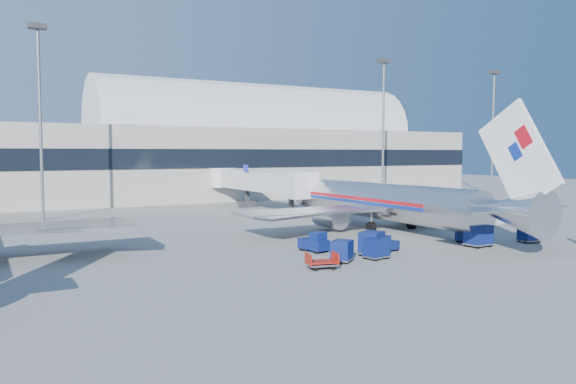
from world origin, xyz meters
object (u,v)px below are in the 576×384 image
jetbridge_near (254,181)px  mast_east (383,109)px  tug_left (314,242)px  cart_train_b (376,248)px  mast_far_east (493,114)px  airliner_main (386,201)px  barrier_near (460,223)px  tug_right (467,235)px  cart_solo_near (478,235)px  cart_train_c (342,251)px  cart_solo_far (529,233)px  barrier_far (503,220)px  barrier_mid (482,221)px  cart_train_a (372,243)px  mast_west (39,93)px  cart_open_red (322,263)px  tug_lead (386,244)px

jetbridge_near → mast_east: mast_east is taller
tug_left → cart_train_b: size_ratio=1.37×
mast_far_east → tug_left: (-58.23, -32.92, -14.05)m
airliner_main → barrier_near: airliner_main is taller
tug_right → cart_solo_near: cart_solo_near is taller
mast_east → cart_train_c: 52.34m
jetbridge_near → cart_solo_far: size_ratio=14.52×
barrier_far → cart_solo_near: cart_solo_near is taller
barrier_mid → cart_train_a: size_ratio=1.16×
mast_east → cart_solo_near: (-19.95, -37.67, -13.81)m
mast_west → tug_left: bearing=-63.0°
tug_left → cart_solo_near: bearing=-119.8°
barrier_mid → cart_train_c: 26.78m
airliner_main → tug_right: airliner_main is taller
tug_right → cart_open_red: (-17.40, -3.42, -0.26)m
mast_far_east → cart_open_red: size_ratio=9.77×
tug_lead → cart_solo_far: (13.97, -2.51, 0.20)m
tug_right → cart_solo_near: (-1.05, -2.23, 0.33)m
tug_left → cart_train_c: size_ratio=1.20×
tug_left → cart_solo_far: (19.03, -5.29, 0.07)m
barrier_near → barrier_mid: same height
jetbridge_near → cart_train_a: jetbridge_near is taller
barrier_far → barrier_mid: bearing=180.0°
airliner_main → cart_solo_near: size_ratio=17.26×
tug_right → cart_train_c: 14.97m
mast_far_east → tug_right: 58.17m
tug_right → cart_train_b: cart_train_b is taller
cart_train_c → cart_solo_near: 13.78m
mast_east → mast_west: bearing=180.0°
barrier_near → cart_train_b: (-18.84, -9.82, 0.38)m
mast_west → jetbridge_near: bearing=1.7°
barrier_far → cart_train_a: 26.14m
jetbridge_near → cart_train_c: size_ratio=12.31×
mast_west → mast_far_east: bearing=0.0°
mast_far_east → barrier_far: bearing=-137.4°
cart_train_b → cart_open_red: 5.57m
mast_far_east → barrier_far: 43.75m
tug_right → mast_far_east: bearing=90.3°
cart_train_b → cart_train_c: 2.90m
airliner_main → mast_west: 41.12m
mast_far_east → cart_solo_near: bearing=-140.0°
barrier_near → tug_right: (-6.90, -7.45, 0.20)m
cart_train_a → jetbridge_near: bearing=46.7°
airliner_main → tug_lead: bearing=-128.7°
jetbridge_near → barrier_far: (17.00, -28.81, -3.48)m
airliner_main → tug_lead: airliner_main is taller
barrier_mid → cart_solo_near: size_ratio=1.39×
mast_far_east → tug_lead: size_ratio=10.00×
airliner_main → barrier_mid: 11.84m
barrier_mid → cart_train_b: bearing=-156.1°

